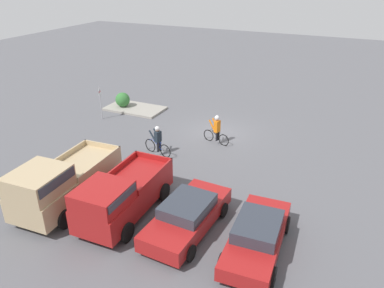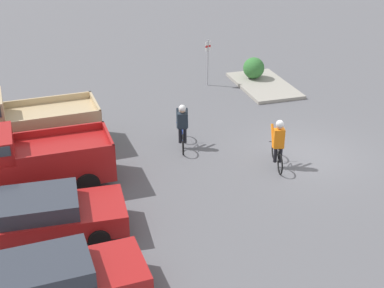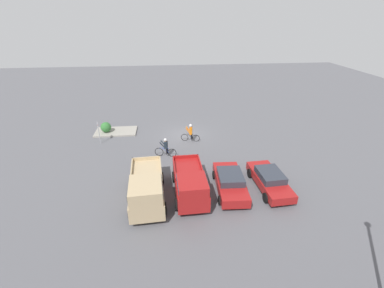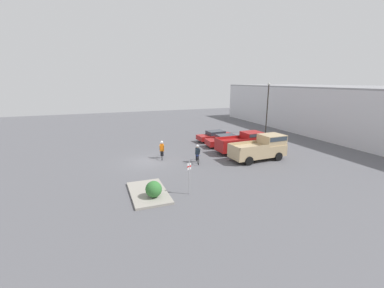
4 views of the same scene
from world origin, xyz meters
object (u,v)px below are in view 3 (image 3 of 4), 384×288
Objects in this scene: sedan_0 at (269,180)px; sedan_1 at (230,182)px; fire_lane_sign at (99,130)px; shrub at (106,127)px; cyclist_0 at (166,147)px; pickup_truck_0 at (190,183)px; cyclist_1 at (190,132)px; pickup_truck_1 at (147,188)px.

sedan_0 is 2.80m from sedan_1.
fire_lane_sign is 2.16× the size of shrub.
cyclist_0 reaches higher than sedan_0.
sedan_0 is at bearing 147.98° from fire_lane_sign.
sedan_0 is 4.45× the size of shrub.
pickup_truck_0 is at bearing 124.32° from shrub.
pickup_truck_0 is 5.90m from cyclist_0.
sedan_1 is 13.34m from fire_lane_sign.
cyclist_0 is (7.14, -5.26, 0.18)m from sedan_0.
pickup_truck_0 is 11.60m from fire_lane_sign.
cyclist_0 is 3.62m from cyclist_1.
fire_lane_sign is (10.44, -8.27, 0.68)m from sedan_1.
sedan_0 is 16.90m from shrub.
sedan_1 is at bearing 103.71° from cyclist_1.
cyclist_1 is at bearing 178.01° from fire_lane_sign.
pickup_truck_0 is 8.46m from cyclist_1.
cyclist_0 is at bearing -101.55° from pickup_truck_1.
sedan_0 is 9.29m from cyclist_1.
sedan_0 is 8.43m from pickup_truck_1.
fire_lane_sign reaches higher than sedan_0.
fire_lane_sign is at bearing -1.99° from cyclist_1.
cyclist_0 is at bearing -50.46° from sedan_1.
cyclist_0 is 8.06m from shrub.
sedan_1 is at bearing 129.54° from cyclist_0.
sedan_0 is 2.49× the size of cyclist_0.
shrub is (13.14, -10.63, -0.00)m from sedan_0.
pickup_truck_1 is 12.39m from shrub.
sedan_0 is at bearing 179.80° from sedan_1.
pickup_truck_1 is (8.38, 0.79, 0.51)m from sedan_0.
pickup_truck_1 reaches higher than cyclist_1.
cyclist_0 is at bearing -74.79° from pickup_truck_0.
cyclist_0 reaches higher than shrub.
pickup_truck_1 is 9.50m from cyclist_1.
sedan_1 is 6.82m from cyclist_0.
cyclist_1 is 1.69× the size of shrub.
fire_lane_sign is (13.24, -8.28, 0.69)m from sedan_0.
sedan_1 is 8.21m from cyclist_1.
pickup_truck_1 is at bearing 78.45° from cyclist_0.
fire_lane_sign is at bearing -61.78° from pickup_truck_1.
shrub is at bearing -67.36° from pickup_truck_1.
sedan_0 is at bearing 120.72° from cyclist_1.
fire_lane_sign is (8.50, -0.29, 0.47)m from cyclist_1.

